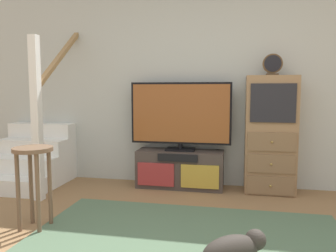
{
  "coord_description": "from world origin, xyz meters",
  "views": [
    {
      "loc": [
        0.37,
        -1.89,
        1.21
      ],
      "look_at": [
        -0.34,
        1.63,
        0.83
      ],
      "focal_mm": 36.0,
      "sensor_mm": 36.0,
      "label": 1
    }
  ],
  "objects_px": {
    "side_cabinet": "(270,135)",
    "desk_clock": "(273,65)",
    "bar_stool_near": "(33,168)",
    "dog": "(234,250)",
    "media_console": "(180,169)",
    "television": "(180,115)"
  },
  "relations": [
    {
      "from": "desk_clock",
      "to": "television",
      "type": "bearing_deg",
      "value": 178.48
    },
    {
      "from": "side_cabinet",
      "to": "bar_stool_near",
      "type": "bearing_deg",
      "value": -144.6
    },
    {
      "from": "media_console",
      "to": "side_cabinet",
      "type": "distance_m",
      "value": 1.17
    },
    {
      "from": "side_cabinet",
      "to": "desk_clock",
      "type": "relative_size",
      "value": 5.58
    },
    {
      "from": "television",
      "to": "side_cabinet",
      "type": "relative_size",
      "value": 0.9
    },
    {
      "from": "media_console",
      "to": "desk_clock",
      "type": "distance_m",
      "value": 1.67
    },
    {
      "from": "media_console",
      "to": "desk_clock",
      "type": "height_order",
      "value": "desk_clock"
    },
    {
      "from": "side_cabinet",
      "to": "bar_stool_near",
      "type": "xyz_separation_m",
      "value": [
        -2.12,
        -1.51,
        -0.15
      ]
    },
    {
      "from": "media_console",
      "to": "bar_stool_near",
      "type": "distance_m",
      "value": 1.85
    },
    {
      "from": "side_cabinet",
      "to": "desk_clock",
      "type": "xyz_separation_m",
      "value": [
        -0.0,
        -0.01,
        0.82
      ]
    },
    {
      "from": "television",
      "to": "dog",
      "type": "relative_size",
      "value": 2.59
    },
    {
      "from": "desk_clock",
      "to": "bar_stool_near",
      "type": "relative_size",
      "value": 0.34
    },
    {
      "from": "media_console",
      "to": "television",
      "type": "height_order",
      "value": "television"
    },
    {
      "from": "desk_clock",
      "to": "dog",
      "type": "height_order",
      "value": "desk_clock"
    },
    {
      "from": "side_cabinet",
      "to": "dog",
      "type": "relative_size",
      "value": 2.87
    },
    {
      "from": "media_console",
      "to": "dog",
      "type": "height_order",
      "value": "media_console"
    },
    {
      "from": "side_cabinet",
      "to": "dog",
      "type": "xyz_separation_m",
      "value": [
        -0.4,
        -1.82,
        -0.57
      ]
    },
    {
      "from": "television",
      "to": "desk_clock",
      "type": "xyz_separation_m",
      "value": [
        1.07,
        -0.03,
        0.59
      ]
    },
    {
      "from": "bar_stool_near",
      "to": "dog",
      "type": "distance_m",
      "value": 1.8
    },
    {
      "from": "television",
      "to": "dog",
      "type": "height_order",
      "value": "television"
    },
    {
      "from": "dog",
      "to": "side_cabinet",
      "type": "bearing_deg",
      "value": 77.68
    },
    {
      "from": "dog",
      "to": "desk_clock",
      "type": "bearing_deg",
      "value": 77.66
    }
  ]
}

